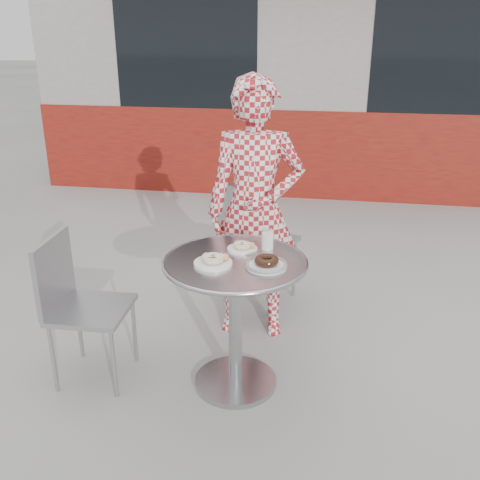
% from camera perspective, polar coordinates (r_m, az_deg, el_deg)
% --- Properties ---
extents(ground, '(60.00, 60.00, 0.00)m').
position_cam_1_polar(ground, '(3.07, -0.85, -15.11)').
color(ground, '#A6A29D').
rests_on(ground, ground).
extents(storefront, '(6.02, 4.55, 3.00)m').
position_cam_1_polar(storefront, '(8.00, 6.99, 18.93)').
color(storefront, gray).
rests_on(storefront, ground).
extents(bistro_table, '(0.74, 0.74, 0.75)m').
position_cam_1_polar(bistro_table, '(2.78, -0.51, -5.61)').
color(bistro_table, '#B5B5BA').
rests_on(bistro_table, ground).
extents(chair_far, '(0.55, 0.56, 0.89)m').
position_cam_1_polar(chair_far, '(3.80, 2.05, -2.73)').
color(chair_far, '#999BA0').
rests_on(chair_far, ground).
extents(chair_left, '(0.41, 0.41, 0.83)m').
position_cam_1_polar(chair_left, '(3.11, -15.47, -9.85)').
color(chair_left, '#999BA0').
rests_on(chair_left, ground).
extents(seated_person, '(0.62, 0.43, 1.61)m').
position_cam_1_polar(seated_person, '(3.25, 1.59, 3.11)').
color(seated_person, maroon).
rests_on(seated_person, ground).
extents(plate_far, '(0.16, 0.16, 0.04)m').
position_cam_1_polar(plate_far, '(2.82, 0.30, -0.73)').
color(plate_far, white).
rests_on(plate_far, bistro_table).
extents(plate_near, '(0.19, 0.19, 0.05)m').
position_cam_1_polar(plate_near, '(2.65, -2.83, -2.19)').
color(plate_near, white).
rests_on(plate_near, bistro_table).
extents(plate_checker, '(0.21, 0.21, 0.05)m').
position_cam_1_polar(plate_checker, '(2.62, 2.84, -2.53)').
color(plate_checker, white).
rests_on(plate_checker, bistro_table).
extents(milk_cup, '(0.07, 0.07, 0.11)m').
position_cam_1_polar(milk_cup, '(2.82, 2.95, 0.00)').
color(milk_cup, white).
rests_on(milk_cup, bistro_table).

